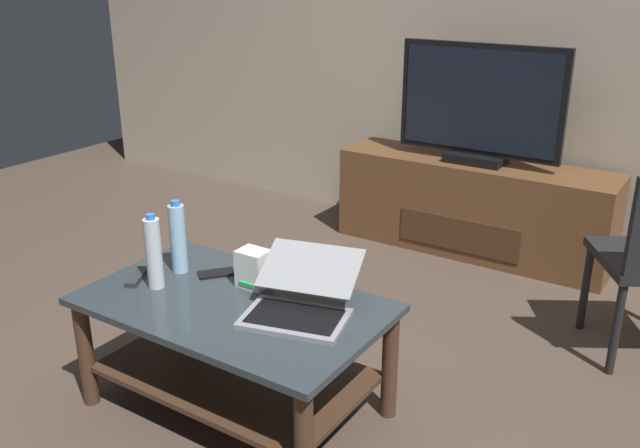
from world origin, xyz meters
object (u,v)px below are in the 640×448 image
Objects in this scene: media_cabinet at (473,207)px; water_bottle_near at (154,253)px; coffee_table at (234,336)px; router_box at (254,268)px; cell_phone at (216,273)px; television at (480,107)px; tv_remote at (137,277)px; water_bottle_far at (178,238)px; laptop at (301,298)px.

media_cabinet is 5.43× the size of water_bottle_near.
coffee_table is 7.59× the size of router_box.
cell_phone is at bearing -101.22° from media_cabinet.
water_bottle_near is (-0.48, -2.01, -0.26)m from television.
water_bottle_near is at bearing -103.25° from media_cabinet.
router_box is 0.47m from tv_remote.
coffee_table is at bearing 11.63° from water_bottle_near.
television is at bearing 76.61° from water_bottle_near.
coffee_table is at bearing -94.71° from media_cabinet.
television is at bearing 84.45° from router_box.
media_cabinet is at bearing 76.75° from water_bottle_near.
media_cabinet is 9.91× the size of tv_remote.
router_box reaches higher than coffee_table.
water_bottle_far is (-0.33, -0.05, 0.07)m from router_box.
laptop is (0.26, 0.07, 0.20)m from coffee_table.
television is 3.18× the size of water_bottle_far.
water_bottle_near reaches higher than media_cabinet.
tv_remote is at bearing 177.49° from water_bottle_near.
tv_remote is at bearing -100.20° from cell_phone.
tv_remote is (-0.23, -0.20, 0.01)m from cell_phone.
cell_phone is (-0.46, 0.07, -0.05)m from laptop.
water_bottle_far is (-0.60, 0.02, 0.08)m from laptop.
coffee_table is 2.03m from television.
tv_remote is (-0.59, -2.03, 0.20)m from media_cabinet.
router_box is at bearing 164.48° from laptop.
laptop is 2.95× the size of tv_remote.
water_bottle_far is (-0.03, 0.15, 0.00)m from water_bottle_near.
router_box is 1.04× the size of cell_phone.
tv_remote is at bearing -120.21° from water_bottle_far.
water_bottle_near is 1.83× the size of tv_remote.
television is 1.89m from cell_phone.
coffee_table is at bearing -94.76° from television.
coffee_table is 2.33× the size of laptop.
laptop is 1.61× the size of water_bottle_near.
laptop reaches higher than coffee_table.
water_bottle_near is at bearing -103.39° from television.
cell_phone is 0.88× the size of tv_remote.
coffee_table is 0.26m from router_box.
cell_phone is at bearing 12.59° from tv_remote.
coffee_table is 0.69× the size of media_cabinet.
coffee_table is 1.98m from media_cabinet.
cell_phone reaches higher than coffee_table.
water_bottle_near is (-0.32, -0.07, 0.28)m from coffee_table.
coffee_table is 0.43m from water_bottle_near.
laptop reaches higher than media_cabinet.
cell_phone is at bearing 60.52° from water_bottle_near.
television is at bearing 117.17° from cell_phone.
tv_remote is at bearing -172.00° from coffee_table.
media_cabinet is at bearing 117.30° from cell_phone.
router_box is 0.91× the size of tv_remote.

